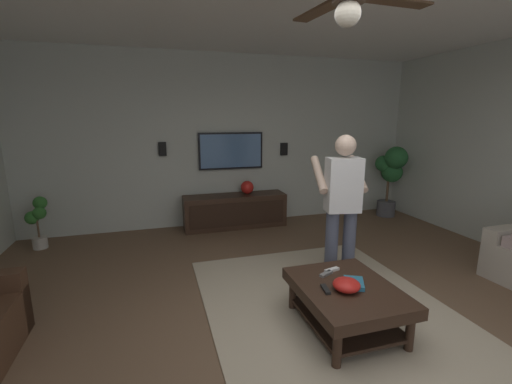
{
  "coord_description": "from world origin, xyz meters",
  "views": [
    {
      "loc": [
        -2.16,
        1.26,
        1.81
      ],
      "look_at": [
        1.39,
        0.19,
        1.01
      ],
      "focal_mm": 24.03,
      "sensor_mm": 36.0,
      "label": 1
    }
  ],
  "objects_px": {
    "coffee_table": "(346,297)",
    "potted_plant_tall": "(391,172)",
    "wall_speaker_right": "(162,149)",
    "person_standing": "(342,201)",
    "book": "(354,283)",
    "vase_round": "(247,187)",
    "remote_grey": "(326,274)",
    "bowl": "(347,285)",
    "ceiling_fan": "(350,1)",
    "potted_plant_short": "(38,219)",
    "wall_speaker_left": "(284,149)",
    "tv": "(231,151)",
    "media_console": "(235,211)",
    "remote_black": "(326,289)",
    "remote_white": "(332,270)"
  },
  "relations": [
    {
      "from": "media_console",
      "to": "remote_grey",
      "type": "xyz_separation_m",
      "value": [
        -2.83,
        -0.19,
        0.14
      ]
    },
    {
      "from": "bowl",
      "to": "book",
      "type": "distance_m",
      "value": 0.14
    },
    {
      "from": "person_standing",
      "to": "potted_plant_short",
      "type": "distance_m",
      "value": 4.15
    },
    {
      "from": "media_console",
      "to": "potted_plant_short",
      "type": "distance_m",
      "value": 2.88
    },
    {
      "from": "tv",
      "to": "potted_plant_short",
      "type": "height_order",
      "value": "tv"
    },
    {
      "from": "tv",
      "to": "potted_plant_tall",
      "type": "height_order",
      "value": "tv"
    },
    {
      "from": "potted_plant_short",
      "to": "coffee_table",
      "type": "bearing_deg",
      "value": -133.11
    },
    {
      "from": "tv",
      "to": "vase_round",
      "type": "bearing_deg",
      "value": 47.17
    },
    {
      "from": "person_standing",
      "to": "book",
      "type": "relative_size",
      "value": 7.45
    },
    {
      "from": "media_console",
      "to": "person_standing",
      "type": "bearing_deg",
      "value": 16.36
    },
    {
      "from": "remote_black",
      "to": "vase_round",
      "type": "distance_m",
      "value": 3.14
    },
    {
      "from": "potted_plant_short",
      "to": "wall_speaker_left",
      "type": "bearing_deg",
      "value": -84.22
    },
    {
      "from": "coffee_table",
      "to": "vase_round",
      "type": "relative_size",
      "value": 4.55
    },
    {
      "from": "remote_grey",
      "to": "ceiling_fan",
      "type": "distance_m",
      "value": 2.18
    },
    {
      "from": "wall_speaker_left",
      "to": "wall_speaker_right",
      "type": "distance_m",
      "value": 2.08
    },
    {
      "from": "media_console",
      "to": "potted_plant_tall",
      "type": "relative_size",
      "value": 1.3
    },
    {
      "from": "remote_white",
      "to": "ceiling_fan",
      "type": "bearing_deg",
      "value": 48.98
    },
    {
      "from": "potted_plant_tall",
      "to": "book",
      "type": "bearing_deg",
      "value": 138.38
    },
    {
      "from": "coffee_table",
      "to": "bowl",
      "type": "xyz_separation_m",
      "value": [
        -0.07,
        0.05,
        0.16
      ]
    },
    {
      "from": "remote_white",
      "to": "remote_grey",
      "type": "distance_m",
      "value": 0.11
    },
    {
      "from": "person_standing",
      "to": "remote_black",
      "type": "relative_size",
      "value": 10.93
    },
    {
      "from": "coffee_table",
      "to": "ceiling_fan",
      "type": "distance_m",
      "value": 2.26
    },
    {
      "from": "media_console",
      "to": "ceiling_fan",
      "type": "distance_m",
      "value": 4.07
    },
    {
      "from": "potted_plant_short",
      "to": "book",
      "type": "bearing_deg",
      "value": -132.57
    },
    {
      "from": "remote_white",
      "to": "tv",
      "type": "bearing_deg",
      "value": -97.62
    },
    {
      "from": "vase_round",
      "to": "wall_speaker_right",
      "type": "xyz_separation_m",
      "value": [
        0.22,
        1.34,
        0.66
      ]
    },
    {
      "from": "remote_black",
      "to": "book",
      "type": "distance_m",
      "value": 0.28
    },
    {
      "from": "coffee_table",
      "to": "potted_plant_tall",
      "type": "bearing_deg",
      "value": -42.38
    },
    {
      "from": "remote_grey",
      "to": "wall_speaker_left",
      "type": "bearing_deg",
      "value": 50.63
    },
    {
      "from": "coffee_table",
      "to": "person_standing",
      "type": "relative_size",
      "value": 0.61
    },
    {
      "from": "remote_white",
      "to": "ceiling_fan",
      "type": "distance_m",
      "value": 2.21
    },
    {
      "from": "coffee_table",
      "to": "remote_grey",
      "type": "bearing_deg",
      "value": 16.7
    },
    {
      "from": "media_console",
      "to": "bowl",
      "type": "bearing_deg",
      "value": 3.84
    },
    {
      "from": "tv",
      "to": "ceiling_fan",
      "type": "xyz_separation_m",
      "value": [
        -3.64,
        0.06,
        1.24
      ]
    },
    {
      "from": "remote_black",
      "to": "book",
      "type": "height_order",
      "value": "book"
    },
    {
      "from": "remote_black",
      "to": "remote_grey",
      "type": "height_order",
      "value": "same"
    },
    {
      "from": "tv",
      "to": "book",
      "type": "height_order",
      "value": "tv"
    },
    {
      "from": "potted_plant_tall",
      "to": "wall_speaker_right",
      "type": "bearing_deg",
      "value": 83.72
    },
    {
      "from": "remote_white",
      "to": "media_console",
      "type": "bearing_deg",
      "value": -97.16
    },
    {
      "from": "bowl",
      "to": "ceiling_fan",
      "type": "height_order",
      "value": "ceiling_fan"
    },
    {
      "from": "coffee_table",
      "to": "wall_speaker_right",
      "type": "height_order",
      "value": "wall_speaker_right"
    },
    {
      "from": "remote_grey",
      "to": "ceiling_fan",
      "type": "relative_size",
      "value": 0.12
    },
    {
      "from": "remote_black",
      "to": "bowl",
      "type": "bearing_deg",
      "value": 83.07
    },
    {
      "from": "tv",
      "to": "wall_speaker_left",
      "type": "relative_size",
      "value": 4.98
    },
    {
      "from": "coffee_table",
      "to": "remote_grey",
      "type": "relative_size",
      "value": 6.67
    },
    {
      "from": "bowl",
      "to": "ceiling_fan",
      "type": "bearing_deg",
      "value": 134.37
    },
    {
      "from": "bowl",
      "to": "wall_speaker_left",
      "type": "distance_m",
      "value": 3.57
    },
    {
      "from": "potted_plant_short",
      "to": "book",
      "type": "xyz_separation_m",
      "value": [
        -2.94,
        -3.2,
        0.0
      ]
    },
    {
      "from": "vase_round",
      "to": "ceiling_fan",
      "type": "height_order",
      "value": "ceiling_fan"
    },
    {
      "from": "coffee_table",
      "to": "wall_speaker_left",
      "type": "relative_size",
      "value": 4.55
    }
  ]
}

